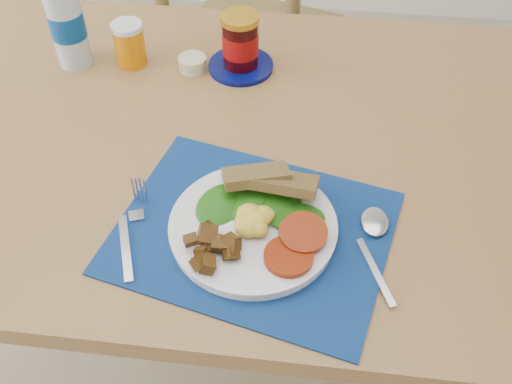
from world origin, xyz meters
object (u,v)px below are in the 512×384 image
chair_far (244,8)px  juice_glass (130,45)px  jam_on_saucer (240,46)px  water_bottle (65,17)px  breakfast_plate (249,225)px

chair_far → juice_glass: chair_far is taller
jam_on_saucer → water_bottle: bearing=-176.5°
chair_far → water_bottle: (-0.29, -0.52, 0.25)m
water_bottle → juice_glass: water_bottle is taller
water_bottle → jam_on_saucer: bearing=3.5°
breakfast_plate → juice_glass: 0.54m
breakfast_plate → jam_on_saucer: (-0.08, 0.45, 0.03)m
water_bottle → breakfast_plate: bearing=-44.8°
breakfast_plate → water_bottle: (-0.43, 0.43, 0.09)m
breakfast_plate → juice_glass: size_ratio=2.99×
juice_glass → breakfast_plate: bearing=-54.8°
chair_far → jam_on_saucer: bearing=114.5°
water_bottle → jam_on_saucer: water_bottle is taller
juice_glass → jam_on_saucer: (0.23, 0.01, 0.01)m
chair_far → water_bottle: 0.65m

